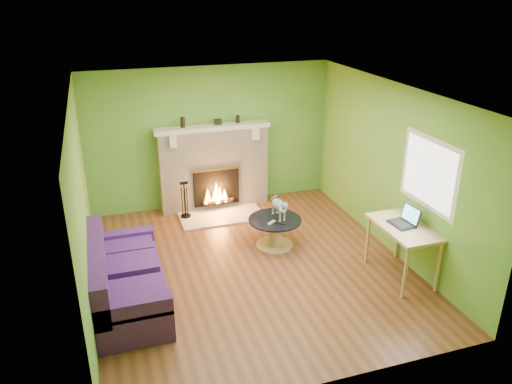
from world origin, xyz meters
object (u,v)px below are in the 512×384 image
(coffee_table, at_px, (275,230))
(cat, at_px, (279,207))
(sofa, at_px, (124,281))
(desk, at_px, (404,232))

(coffee_table, distance_m, cat, 0.39)
(sofa, distance_m, desk, 3.86)
(cat, bearing_deg, desk, -50.02)
(sofa, distance_m, coffee_table, 2.55)
(desk, bearing_deg, coffee_table, 135.01)
(sofa, bearing_deg, coffee_table, 19.72)
(desk, distance_m, cat, 1.97)
(sofa, relative_size, cat, 3.47)
(cat, bearing_deg, sofa, -162.20)
(sofa, height_order, coffee_table, sofa)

